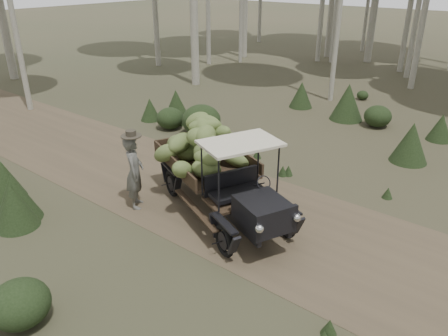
{
  "coord_description": "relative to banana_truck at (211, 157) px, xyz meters",
  "views": [
    {
      "loc": [
        3.94,
        -7.39,
        5.34
      ],
      "look_at": [
        -1.66,
        -0.39,
        1.21
      ],
      "focal_mm": 35.0,
      "sensor_mm": 36.0,
      "label": 1
    }
  ],
  "objects": [
    {
      "name": "ground",
      "position": [
        2.16,
        0.26,
        -1.3
      ],
      "size": [
        120.0,
        120.0,
        0.0
      ],
      "primitive_type": "plane",
      "color": "#473D2B",
      "rests_on": "ground"
    },
    {
      "name": "dirt_track",
      "position": [
        2.16,
        0.26,
        -1.3
      ],
      "size": [
        70.0,
        4.0,
        0.01
      ],
      "primitive_type": "cube",
      "color": "brown",
      "rests_on": "ground"
    },
    {
      "name": "farmer",
      "position": [
        -1.43,
        -1.14,
        -0.37
      ],
      "size": [
        0.76,
        0.78,
        1.96
      ],
      "rotation": [
        0.0,
        0.0,
        2.3
      ],
      "color": "#55544E",
      "rests_on": "ground"
    },
    {
      "name": "undergrowth",
      "position": [
        1.05,
        0.02,
        -0.79
      ],
      "size": [
        25.13,
        23.03,
        1.39
      ],
      "color": "#233319",
      "rests_on": "ground"
    },
    {
      "name": "banana_truck",
      "position": [
        0.0,
        0.0,
        0.0
      ],
      "size": [
        4.73,
        3.18,
        2.3
      ],
      "rotation": [
        0.0,
        0.0,
        -0.42
      ],
      "color": "black",
      "rests_on": "ground"
    }
  ]
}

